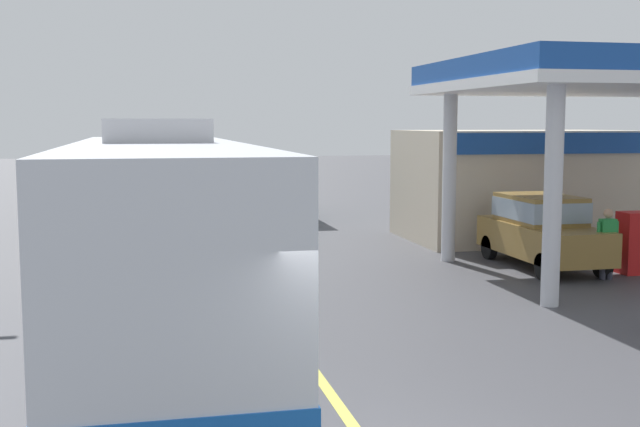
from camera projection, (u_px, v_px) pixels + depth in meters
ground at (214, 229)px, 27.49m from camera, size 120.00×120.00×0.00m
lane_divider_stripe at (230, 251)px, 22.65m from camera, size 0.16×50.00×0.01m
coach_bus_main at (161, 248)px, 12.20m from camera, size 2.60×11.04×3.69m
gas_station_roadside at (550, 158)px, 23.11m from camera, size 9.10×11.95×5.10m
car_at_pump at (541, 227)px, 20.07m from camera, size 1.70×4.20×1.82m
minibus_opposing_lane at (274, 178)px, 31.46m from camera, size 2.04×6.13×2.44m
pedestrian_near_pump at (607, 240)px, 18.49m from camera, size 0.55×0.22×1.66m
car_trailing_behind_bus at (146, 199)px, 27.77m from camera, size 1.70×4.20×1.82m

